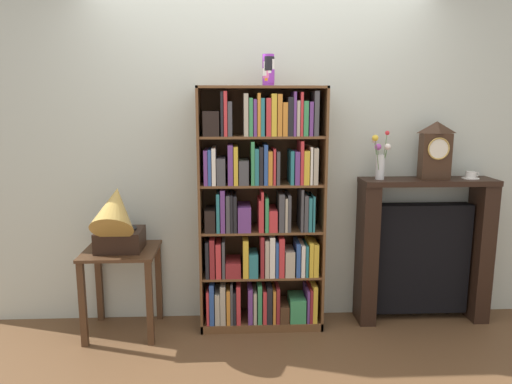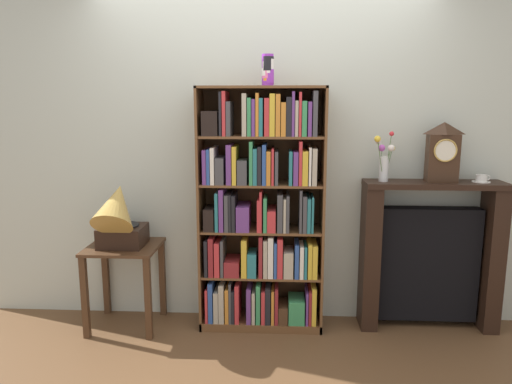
# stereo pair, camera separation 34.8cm
# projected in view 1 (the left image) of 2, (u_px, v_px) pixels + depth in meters

# --- Properties ---
(ground_plane) EXTENTS (7.72, 6.40, 0.02)m
(ground_plane) POSITION_uv_depth(u_px,v_px,m) (262.00, 331.00, 3.58)
(ground_plane) COLOR brown
(wall_back) EXTENTS (4.72, 0.08, 2.60)m
(wall_back) POSITION_uv_depth(u_px,v_px,m) (275.00, 153.00, 3.65)
(wall_back) COLOR beige
(wall_back) RESTS_ON ground
(bookshelf) EXTENTS (0.91, 0.32, 1.80)m
(bookshelf) POSITION_uv_depth(u_px,v_px,m) (261.00, 217.00, 3.51)
(bookshelf) COLOR brown
(bookshelf) RESTS_ON ground
(cup_stack) EXTENTS (0.08, 0.08, 0.21)m
(cup_stack) POSITION_uv_depth(u_px,v_px,m) (268.00, 70.00, 3.29)
(cup_stack) COLOR purple
(cup_stack) RESTS_ON bookshelf
(side_table_left) EXTENTS (0.52, 0.48, 0.64)m
(side_table_left) POSITION_uv_depth(u_px,v_px,m) (122.00, 270.00, 3.47)
(side_table_left) COLOR #472D1C
(side_table_left) RESTS_ON ground
(gramophone) EXTENTS (0.32, 0.47, 0.55)m
(gramophone) POSITION_uv_depth(u_px,v_px,m) (116.00, 219.00, 3.32)
(gramophone) COLOR black
(gramophone) RESTS_ON side_table_left
(fireplace_mantel) EXTENTS (1.01, 0.27, 1.12)m
(fireplace_mantel) POSITION_uv_depth(u_px,v_px,m) (422.00, 251.00, 3.69)
(fireplace_mantel) COLOR black
(fireplace_mantel) RESTS_ON ground
(mantel_clock) EXTENTS (0.22, 0.12, 0.43)m
(mantel_clock) POSITION_uv_depth(u_px,v_px,m) (435.00, 150.00, 3.52)
(mantel_clock) COLOR #382316
(mantel_clock) RESTS_ON fireplace_mantel
(flower_vase) EXTENTS (0.18, 0.18, 0.36)m
(flower_vase) POSITION_uv_depth(u_px,v_px,m) (380.00, 158.00, 3.51)
(flower_vase) COLOR silver
(flower_vase) RESTS_ON fireplace_mantel
(teacup_with_saucer) EXTENTS (0.13, 0.13, 0.05)m
(teacup_with_saucer) POSITION_uv_depth(u_px,v_px,m) (471.00, 176.00, 3.57)
(teacup_with_saucer) COLOR white
(teacup_with_saucer) RESTS_ON fireplace_mantel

